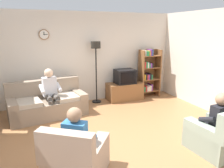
{
  "coord_description": "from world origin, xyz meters",
  "views": [
    {
      "loc": [
        -1.78,
        -3.83,
        2.2
      ],
      "look_at": [
        0.04,
        0.68,
        0.98
      ],
      "focal_mm": 35.2,
      "sensor_mm": 36.0,
      "label": 1
    }
  ],
  "objects": [
    {
      "name": "back_wall_assembly",
      "position": [
        -0.0,
        2.66,
        1.35
      ],
      "size": [
        6.2,
        0.17,
        2.7
      ],
      "color": "silver",
      "rests_on": "ground_plane"
    },
    {
      "name": "armchair_near_bookshelf",
      "position": [
        1.36,
        -1.17,
        0.29
      ],
      "size": [
        0.86,
        0.94,
        0.9
      ],
      "color": "gray",
      "rests_on": "ground_plane"
    },
    {
      "name": "bookshelf",
      "position": [
        1.98,
        2.32,
        0.81
      ],
      "size": [
        0.68,
        0.36,
        1.57
      ],
      "color": "brown",
      "rests_on": "ground_plane"
    },
    {
      "name": "armchair_near_window",
      "position": [
        -1.19,
        -0.91,
        0.29
      ],
      "size": [
        1.16,
        1.18,
        0.9
      ],
      "color": "tan",
      "rests_on": "ground_plane"
    },
    {
      "name": "ground_plane",
      "position": [
        0.0,
        0.0,
        0.0
      ],
      "size": [
        12.0,
        12.0,
        0.0
      ],
      "primitive_type": "plane",
      "color": "#9E6B42"
    },
    {
      "name": "floor_lamp",
      "position": [
        0.2,
        2.35,
        1.45
      ],
      "size": [
        0.28,
        0.28,
        1.85
      ],
      "color": "black",
      "rests_on": "ground_plane"
    },
    {
      "name": "person_in_left_armchair",
      "position": [
        -1.14,
        -0.84,
        0.6
      ],
      "size": [
        0.62,
        0.64,
        1.12
      ],
      "color": "#3372B2",
      "rests_on": "ground_plane"
    },
    {
      "name": "person_on_couch",
      "position": [
        -1.23,
        1.67,
        0.7
      ],
      "size": [
        0.55,
        0.57,
        1.24
      ],
      "color": "silver",
      "rests_on": "ground_plane"
    },
    {
      "name": "tv",
      "position": [
        1.1,
        2.23,
        0.76
      ],
      "size": [
        0.6,
        0.49,
        0.44
      ],
      "color": "black",
      "rests_on": "tv_stand"
    },
    {
      "name": "person_in_right_armchair",
      "position": [
        1.35,
        -1.08,
        0.6
      ],
      "size": [
        0.53,
        0.56,
        1.12
      ],
      "color": "black",
      "rests_on": "ground_plane"
    },
    {
      "name": "couch",
      "position": [
        -1.32,
        1.78,
        0.31
      ],
      "size": [
        2.0,
        1.12,
        0.9
      ],
      "color": "gray",
      "rests_on": "ground_plane"
    },
    {
      "name": "tv_stand",
      "position": [
        1.1,
        2.25,
        0.27
      ],
      "size": [
        1.1,
        0.56,
        0.54
      ],
      "color": "brown",
      "rests_on": "ground_plane"
    }
  ]
}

